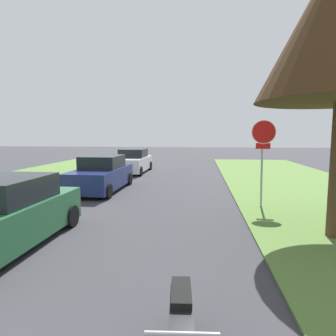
{
  "coord_description": "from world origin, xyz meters",
  "views": [
    {
      "loc": [
        2.29,
        0.44,
        2.52
      ],
      "look_at": [
        1.16,
        10.21,
        1.39
      ],
      "focal_mm": 30.83,
      "sensor_mm": 36.0,
      "label": 1
    }
  ],
  "objects": [
    {
      "name": "parked_motorcycle",
      "position": [
        2.11,
        3.2,
        0.48
      ],
      "size": [
        0.6,
        2.05,
        0.97
      ],
      "color": "black",
      "rests_on": "ground"
    },
    {
      "name": "parked_sedan_white",
      "position": [
        -2.28,
        19.38,
        0.72
      ],
      "size": [
        1.97,
        4.41,
        1.57
      ],
      "color": "white",
      "rests_on": "ground"
    },
    {
      "name": "stop_sign_far",
      "position": [
        4.38,
        10.59,
        2.2
      ],
      "size": [
        0.81,
        0.27,
        2.97
      ],
      "color": "#9EA0A5",
      "rests_on": "grass_verge_right"
    },
    {
      "name": "parked_sedan_green",
      "position": [
        -2.12,
        6.19,
        0.72
      ],
      "size": [
        1.97,
        4.41,
        1.57
      ],
      "color": "#28663D",
      "rests_on": "ground"
    },
    {
      "name": "parked_sedan_navy",
      "position": [
        -2.21,
        13.01,
        0.72
      ],
      "size": [
        1.97,
        4.41,
        1.57
      ],
      "color": "navy",
      "rests_on": "ground"
    }
  ]
}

